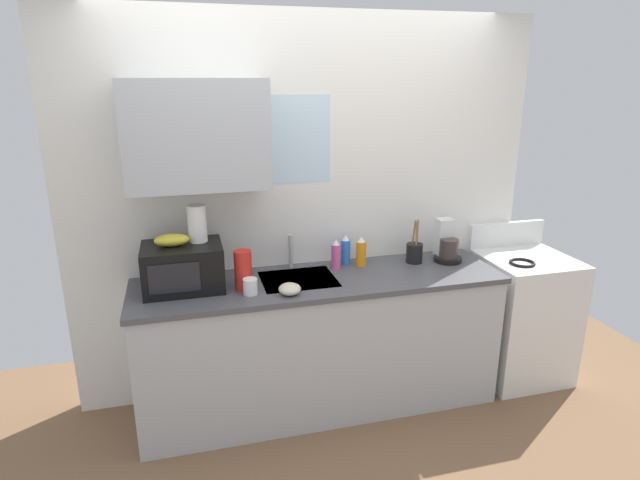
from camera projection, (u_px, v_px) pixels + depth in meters
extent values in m
cube|color=white|center=(306.00, 211.00, 3.52)|extent=(3.08, 0.10, 2.50)
cube|color=#B2B7BC|center=(197.00, 135.00, 2.99)|extent=(0.81, 0.32, 0.62)
cube|color=silver|center=(287.00, 140.00, 3.31)|extent=(0.56, 0.02, 0.55)
cube|color=#B2B7BC|center=(320.00, 345.00, 3.44)|extent=(2.28, 0.60, 0.86)
cube|color=#4C4C51|center=(320.00, 281.00, 3.30)|extent=(2.31, 0.63, 0.03)
cube|color=#9EA0A5|center=(298.00, 289.00, 3.31)|extent=(0.46, 0.38, 0.14)
cylinder|color=#B2B5BA|center=(291.00, 251.00, 3.45)|extent=(0.03, 0.03, 0.22)
cube|color=white|center=(521.00, 317.00, 3.80)|extent=(0.60, 0.60, 0.90)
torus|color=black|center=(522.00, 263.00, 3.54)|extent=(0.17, 0.17, 0.02)
cube|color=white|center=(506.00, 234.00, 3.90)|extent=(0.60, 0.04, 0.18)
cube|color=black|center=(183.00, 267.00, 3.10)|extent=(0.46, 0.34, 0.27)
cube|color=black|center=(174.00, 278.00, 2.93)|extent=(0.28, 0.01, 0.17)
ellipsoid|color=gold|center=(172.00, 240.00, 3.04)|extent=(0.20, 0.11, 0.07)
cylinder|color=white|center=(197.00, 223.00, 3.10)|extent=(0.11, 0.11, 0.22)
cylinder|color=black|center=(447.00, 259.00, 3.60)|extent=(0.19, 0.19, 0.03)
cylinder|color=#3F332D|center=(449.00, 248.00, 3.56)|extent=(0.12, 0.12, 0.13)
cube|color=silver|center=(444.00, 237.00, 3.62)|extent=(0.11, 0.09, 0.26)
cylinder|color=#E55999|center=(336.00, 256.00, 3.44)|extent=(0.06, 0.06, 0.16)
cone|color=white|center=(336.00, 242.00, 3.41)|extent=(0.04, 0.04, 0.04)
cylinder|color=blue|center=(346.00, 252.00, 3.52)|extent=(0.06, 0.06, 0.17)
cone|color=white|center=(346.00, 238.00, 3.49)|extent=(0.05, 0.05, 0.04)
cylinder|color=orange|center=(361.00, 254.00, 3.49)|extent=(0.07, 0.07, 0.17)
cone|color=white|center=(361.00, 239.00, 3.46)|extent=(0.05, 0.05, 0.04)
cylinder|color=red|center=(243.00, 270.00, 3.10)|extent=(0.10, 0.10, 0.24)
cylinder|color=white|center=(250.00, 287.00, 3.04)|extent=(0.08, 0.08, 0.09)
cylinder|color=black|center=(414.00, 253.00, 3.56)|extent=(0.11, 0.11, 0.13)
cylinder|color=olive|center=(413.00, 239.00, 3.53)|extent=(0.03, 0.03, 0.26)
cylinder|color=olive|center=(417.00, 238.00, 3.54)|extent=(0.02, 0.02, 0.25)
cylinder|color=olive|center=(416.00, 240.00, 3.51)|extent=(0.01, 0.04, 0.25)
ellipsoid|color=beige|center=(290.00, 289.00, 3.05)|extent=(0.13, 0.13, 0.06)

